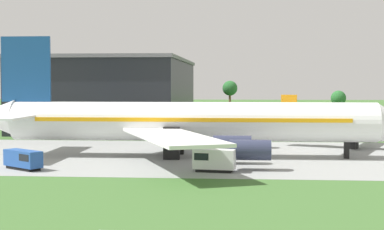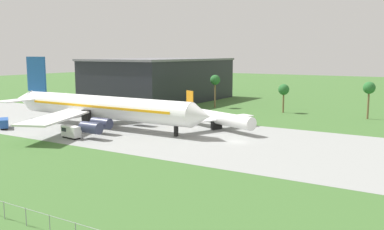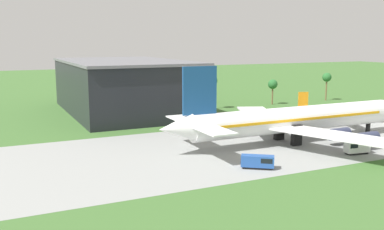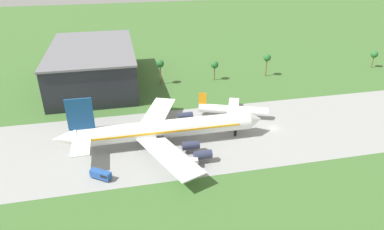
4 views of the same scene
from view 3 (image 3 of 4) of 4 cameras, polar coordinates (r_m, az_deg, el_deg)
The scene contains 6 objects.
jet_airliner at distance 103.76m, azimuth 13.34°, elevation -0.59°, with size 67.70×54.55×18.56m.
regional_aircraft at distance 132.51m, azimuth 19.22°, elevation 0.30°, with size 25.09×22.94×9.22m.
baggage_tug at distance 81.58m, azimuth 8.87°, elevation -6.16°, with size 6.16×5.21×2.54m.
fuel_truck at distance 97.31m, azimuth 21.07°, elevation -3.99°, with size 5.55×2.77×2.91m.
terminal_building at distance 146.70m, azimuth -9.10°, elevation 3.84°, with size 36.72×61.20×17.40m.
palm_tree_row at distance 177.60m, azimuth 16.38°, elevation 4.46°, with size 115.74×3.60×11.84m.
Camera 3 is at (-103.65, -81.44, 23.62)m, focal length 40.00 mm.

